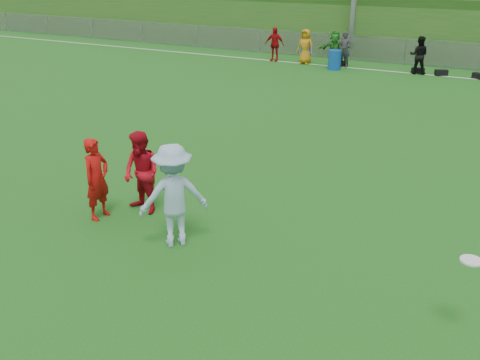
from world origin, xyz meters
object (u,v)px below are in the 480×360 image
Objects in this scene: frisbee at (471,261)px; player_blue at (173,196)px; recycling_bin at (334,60)px; player_red_left at (97,179)px; player_red_center at (142,173)px.

player_blue is at bearing 175.93° from frisbee.
player_red_left is at bearing -88.26° from recycling_bin.
player_red_left is 0.98× the size of player_red_center.
player_red_center is (0.65, 0.63, 0.02)m from player_red_left.
player_red_center is 0.89× the size of player_blue.
player_blue is 2.15× the size of recycling_bin.
player_red_center is 1.92× the size of recycling_bin.
player_blue is at bearing -94.07° from player_red_left.
player_blue reaches higher than frisbee.
frisbee is (6.44, -1.20, 0.35)m from player_red_center.
player_red_left is at bearing 175.41° from frisbee.
player_red_center is 6.56m from frisbee.
player_red_center is at bearing -75.10° from player_blue.
player_red_center is 16.64m from recycling_bin.
player_blue reaches higher than recycling_bin.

